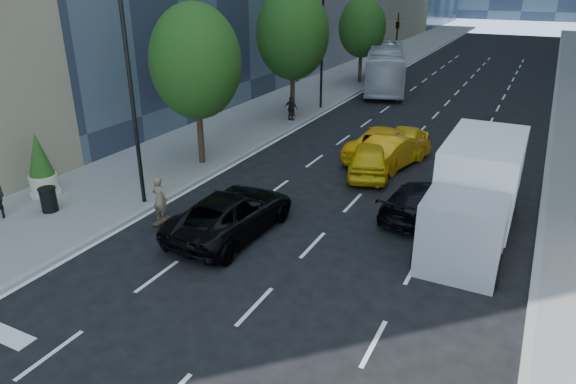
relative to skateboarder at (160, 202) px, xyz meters
The scene contains 20 objects.
ground 5.70m from the skateboarder, 32.17° to the right, with size 160.00×160.00×0.00m, color black.
sidewalk_left 27.34m from the skateboarder, 98.90° to the left, with size 6.00×120.00×0.15m, color slate.
lamp_near 5.27m from the skateboarder, 147.22° to the left, with size 2.13×0.22×10.00m.
lamp_far 19.69m from the skateboarder, 94.67° to the left, with size 2.13×0.22×10.00m.
tree_near 7.66m from the skateboarder, 112.05° to the left, with size 4.20×4.20×7.46m.
tree_mid 16.78m from the skateboarder, 98.64° to the left, with size 4.50×4.50×7.99m.
tree_far 29.34m from the skateboarder, 94.79° to the left, with size 3.90×3.90×6.92m.
traffic_signal 37.19m from the skateboarder, 92.52° to the left, with size 2.48×0.53×5.20m.
skateboarder is the anchor object (origin of this frame).
black_sedan_lincoln 2.83m from the skateboarder, 11.50° to the left, with size 2.56×5.56×1.55m, color black.
black_sedan_mercedes 9.76m from the skateboarder, 30.82° to the left, with size 1.81×4.46×1.29m, color black.
taxi_a 10.00m from the skateboarder, 58.20° to the left, with size 1.84×4.57×1.56m, color gold.
taxi_b 11.82m from the skateboarder, 59.66° to the left, with size 1.67×4.78×1.58m, color orange.
taxi_c 12.25m from the skateboarder, 64.51° to the left, with size 2.69×5.83×1.62m, color #F7B20D.
taxi_d 13.85m from the skateboarder, 64.47° to the left, with size 1.92×4.73×1.37m, color yellow.
city_bus 28.23m from the skateboarder, 90.06° to the left, with size 2.84×12.13×3.38m, color silver.
box_truck 11.35m from the skateboarder, 21.81° to the left, with size 2.59×7.06×3.37m.
pedestrian_b 15.14m from the skateboarder, 97.71° to the left, with size 0.90×0.37×1.53m, color black.
trash_can 4.59m from the skateboarder, 163.07° to the right, with size 0.61×0.61×0.92m, color black.
planter_shrub 5.93m from the skateboarder, behind, with size 1.11×1.11×2.67m.
Camera 1 is at (7.27, -10.35, 8.62)m, focal length 32.00 mm.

